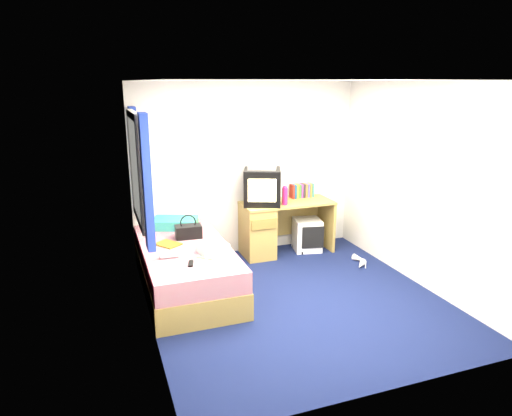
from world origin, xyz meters
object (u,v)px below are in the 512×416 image
object	(u,v)px
crt_tv	(262,187)
desk	(269,227)
picture_frame	(309,192)
remote_control	(191,263)
colour_swatch_fan	(205,257)
vcr	(262,166)
aerosol_can	(279,195)
magazine	(168,244)
pink_water_bottle	(285,196)
water_bottle	(170,255)
bed	(186,268)
white_heels	(361,262)
towel	(213,248)
handbag	(188,231)
pillow	(175,223)
storage_cube	(307,235)

from	to	relation	value
crt_tv	desk	bearing A→B (deg)	21.14
picture_frame	remote_control	size ratio (longest dim) A/B	0.88
colour_swatch_fan	desk	bearing A→B (deg)	44.49
vcr	aerosol_can	world-z (taller)	vcr
magazine	remote_control	distance (m)	0.69
pink_water_bottle	colour_swatch_fan	world-z (taller)	pink_water_bottle
picture_frame	magazine	bearing A→B (deg)	179.88
water_bottle	aerosol_can	bearing A→B (deg)	32.22
picture_frame	magazine	world-z (taller)	picture_frame
colour_swatch_fan	remote_control	distance (m)	0.22
bed	white_heels	size ratio (longest dim) A/B	4.95
aerosol_can	desk	bearing A→B (deg)	-167.31
towel	colour_swatch_fan	bearing A→B (deg)	-132.71
crt_tv	white_heels	size ratio (longest dim) A/B	1.55
picture_frame	handbag	world-z (taller)	picture_frame
desk	aerosol_can	xyz separation A→B (m)	(0.17, 0.04, 0.44)
vcr	remote_control	bearing A→B (deg)	-110.88
pillow	remote_control	bearing A→B (deg)	-93.00
towel	remote_control	distance (m)	0.41
bed	pillow	distance (m)	0.81
pillow	magazine	size ratio (longest dim) A/B	2.03
aerosol_can	pillow	bearing A→B (deg)	-178.47
bed	desk	xyz separation A→B (m)	(1.33, 0.74, 0.14)
towel	aerosol_can	bearing A→B (deg)	40.98
bed	vcr	distance (m)	1.76
picture_frame	magazine	size ratio (longest dim) A/B	0.50
bed	white_heels	bearing A→B (deg)	-1.52
white_heels	picture_frame	bearing A→B (deg)	108.62
aerosol_can	white_heels	distance (m)	1.45
handbag	bed	bearing A→B (deg)	-106.53
desk	aerosol_can	world-z (taller)	aerosol_can
storage_cube	water_bottle	distance (m)	2.40
remote_control	water_bottle	bearing A→B (deg)	139.89
water_bottle	white_heels	size ratio (longest dim) A/B	0.50
pillow	desk	xyz separation A→B (m)	(1.31, 0.00, -0.20)
desk	towel	xyz separation A→B (m)	(-1.08, -1.04, 0.19)
aerosol_can	towel	distance (m)	1.67
pillow	water_bottle	size ratio (longest dim) A/B	2.84
pink_water_bottle	magazine	distance (m)	1.79
magazine	picture_frame	bearing A→B (deg)	19.87
bed	remote_control	distance (m)	0.64
towel	magazine	size ratio (longest dim) A/B	1.12
picture_frame	colour_swatch_fan	bearing A→B (deg)	-164.57
colour_swatch_fan	water_bottle	bearing A→B (deg)	160.07
towel	magazine	xyz separation A→B (m)	(-0.43, 0.42, -0.04)
picture_frame	water_bottle	size ratio (longest dim) A/B	0.70
magazine	water_bottle	xyz separation A→B (m)	(-0.05, -0.43, 0.03)
crt_tv	magazine	world-z (taller)	crt_tv
desk	pink_water_bottle	world-z (taller)	pink_water_bottle
vcr	white_heels	size ratio (longest dim) A/B	0.94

